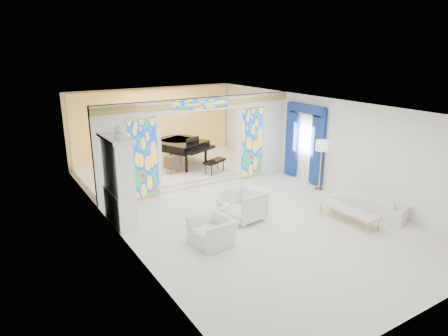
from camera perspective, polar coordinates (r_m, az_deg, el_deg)
floor at (r=12.02m, az=1.32°, el=-5.36°), size 12.00×12.00×0.00m
ceiling at (r=11.23m, az=1.43°, el=8.94°), size 7.00×12.00×0.02m
wall_back at (r=16.75m, az=-10.00°, el=6.16°), size 7.00×0.02×3.00m
wall_front at (r=7.59m, az=27.36°, el=-8.92°), size 7.00×0.02×3.00m
wall_left at (r=10.13m, az=-15.44°, el=-1.30°), size 0.02×12.00×3.00m
wall_right at (r=13.72m, az=13.73°, el=3.55°), size 0.02×12.00×3.00m
partition_wall at (r=13.16m, az=-3.39°, el=4.15°), size 7.00×0.22×3.00m
stained_glass_left at (r=12.35m, az=-11.43°, el=1.27°), size 0.90×0.04×2.40m
stained_glass_right at (r=14.21m, az=4.05°, el=3.63°), size 0.90×0.04×2.40m
stained_glass_transom at (r=12.86m, az=-3.26°, el=9.13°), size 2.00×0.04×0.34m
alcove_platform at (r=15.39m, az=-7.05°, el=-0.08°), size 6.80×3.80×0.18m
gold_curtain_back at (r=16.64m, az=-9.84°, el=6.10°), size 6.70×0.10×2.90m
chandelier at (r=14.85m, az=-6.52°, el=9.05°), size 0.48×0.48×0.30m
blue_drapes at (r=14.12m, az=11.45°, el=4.40°), size 0.14×1.85×2.65m
china_cabinet at (r=10.85m, az=-14.80°, el=-1.87°), size 0.56×1.46×2.72m
armchair_left at (r=9.70m, az=-1.66°, el=-8.94°), size 0.99×1.10×0.66m
armchair_right at (r=10.91m, az=2.93°, el=-5.31°), size 1.05×1.03×0.87m
sofa at (r=12.08m, az=19.99°, el=-4.77°), size 1.40×2.24×0.61m
side_table at (r=10.41m, az=-0.57°, el=-6.46°), size 0.57×0.57×0.66m
vase at (r=10.28m, az=-0.57°, el=-4.75°), size 0.21×0.21×0.21m
coffee_table at (r=11.30m, az=17.42°, el=-5.81°), size 0.59×1.70×0.38m
floor_lamp at (r=13.29m, az=13.80°, el=2.81°), size 0.50×0.50×1.67m
grand_piano at (r=15.43m, az=-6.13°, el=3.38°), size 2.18×3.28×1.17m
tv_console at (r=14.47m, az=-7.20°, el=0.91°), size 0.59×0.44×0.65m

